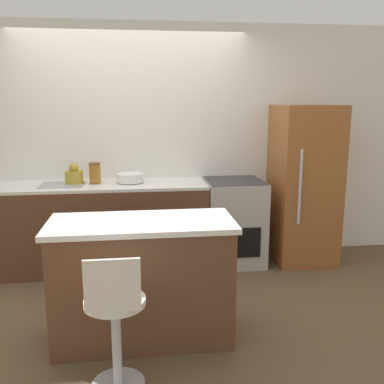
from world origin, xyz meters
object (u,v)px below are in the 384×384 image
object	(u,v)px
refrigerator	(304,185)
oven_range	(234,222)
kettle	(74,175)
mixing_bowl	(130,178)
stool_chair	(116,325)

from	to	relation	value
refrigerator	oven_range	bearing A→B (deg)	178.63
oven_range	refrigerator	distance (m)	0.88
refrigerator	kettle	bearing A→B (deg)	178.54
oven_range	mixing_bowl	xyz separation A→B (m)	(-1.12, 0.04, 0.51)
oven_range	kettle	distance (m)	1.78
oven_range	refrigerator	world-z (taller)	refrigerator
kettle	oven_range	bearing A→B (deg)	-1.50
oven_range	stool_chair	world-z (taller)	oven_range
stool_chair	kettle	world-z (taller)	kettle
stool_chair	mixing_bowl	bearing A→B (deg)	88.04
stool_chair	mixing_bowl	xyz separation A→B (m)	(0.07, 2.11, 0.53)
kettle	mixing_bowl	bearing A→B (deg)	-0.00
oven_range	stool_chair	distance (m)	2.38
refrigerator	mixing_bowl	bearing A→B (deg)	178.10
kettle	refrigerator	bearing A→B (deg)	-1.46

